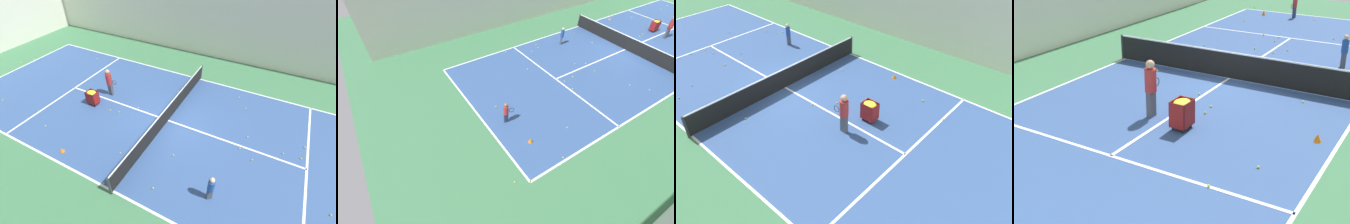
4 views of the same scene
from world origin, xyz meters
TOP-DOWN VIEW (x-y plane):
  - ground_plane at (0.00, 0.00)m, footprint 36.18×36.18m
  - court_playing_area at (0.00, 0.00)m, footprint 9.52×24.89m
  - line_baseline_near at (0.00, -12.45)m, footprint 9.52×0.10m
  - line_sideline_left at (-4.76, 0.00)m, footprint 0.10×24.89m
  - line_service_near at (0.00, -6.84)m, footprint 9.52×0.10m
  - line_centre_service at (0.00, 0.00)m, footprint 0.10×13.69m
  - tennis_net at (0.00, 0.00)m, footprint 9.82×0.10m
  - player_near_baseline at (1.39, -11.45)m, footprint 0.31×0.60m
  - coach_at_net at (0.52, 4.26)m, footprint 0.36×0.68m
  - child_midcourt at (-3.24, -3.49)m, footprint 0.36×0.36m
  - ball_cart at (-0.72, 4.57)m, footprint 0.49×0.61m
  - training_cone_0 at (-4.22, 3.40)m, footprint 0.22×0.22m
  - training_cone_1 at (3.12, -11.20)m, footprint 0.22×0.22m
  - tennis_ball_0 at (-3.41, 5.52)m, footprint 0.07×0.07m
  - tennis_ball_1 at (-3.51, -6.10)m, footprint 0.07×0.07m
  - tennis_ball_2 at (-3.05, 9.70)m, footprint 0.07×0.07m
  - tennis_ball_3 at (3.84, -2.91)m, footprint 0.07×0.07m
  - tennis_ball_5 at (3.41, -9.12)m, footprint 0.07×0.07m
  - tennis_ball_6 at (-0.79, 3.30)m, footprint 0.07×0.07m
  - tennis_ball_7 at (-0.69, 2.76)m, footprint 0.07×0.07m
  - tennis_ball_8 at (-3.05, 0.91)m, footprint 0.07×0.07m
  - tennis_ball_11 at (-2.02, -1.33)m, footprint 0.07×0.07m
  - tennis_ball_14 at (-0.63, -4.61)m, footprint 0.07×0.07m
  - tennis_ball_15 at (4.76, -12.32)m, footprint 0.07×0.07m
  - tennis_ball_17 at (0.49, -6.57)m, footprint 0.07×0.07m
  - tennis_ball_18 at (-2.78, 6.86)m, footprint 0.07×0.07m
  - tennis_ball_19 at (4.61, -10.51)m, footprint 0.07×0.07m
  - tennis_ball_20 at (-4.15, -5.18)m, footprint 0.07×0.07m
  - tennis_ball_21 at (-0.21, -3.96)m, footprint 0.07×0.07m
  - tennis_ball_22 at (0.72, -4.12)m, footprint 0.07×0.07m
  - tennis_ball_23 at (2.92, -3.49)m, footprint 0.07×0.07m
  - tennis_ball_24 at (0.17, -11.33)m, footprint 0.07×0.07m
  - tennis_ball_25 at (-3.91, -1.36)m, footprint 0.07×0.07m
  - tennis_ball_26 at (-4.44, -7.75)m, footprint 0.07×0.07m
  - tennis_ball_27 at (-4.68, 0.56)m, footprint 0.07×0.07m
  - tennis_ball_28 at (-3.31, 11.14)m, footprint 0.07×0.07m
  - tennis_ball_30 at (-1.83, -7.70)m, footprint 0.07×0.07m
  - tennis_ball_31 at (-3.72, -5.33)m, footprint 0.07×0.07m
  - tennis_ball_32 at (0.14, 2.01)m, footprint 0.07×0.07m
  - tennis_ball_33 at (4.43, -12.98)m, footprint 0.07×0.07m
  - tennis_ball_34 at (2.71, 0.67)m, footprint 0.07×0.07m
  - tennis_ball_35 at (1.32, -6.69)m, footprint 0.07×0.07m
  - tennis_ball_36 at (0.43, -5.82)m, footprint 0.07×0.07m

SIDE VIEW (x-z plane):
  - ground_plane at x=0.00m, z-range 0.00..0.00m
  - court_playing_area at x=0.00m, z-range 0.00..0.00m
  - line_baseline_near at x=0.00m, z-range 0.00..0.01m
  - line_sideline_left at x=-4.76m, z-range 0.00..0.01m
  - line_service_near at x=0.00m, z-range 0.00..0.01m
  - line_centre_service at x=0.00m, z-range 0.00..0.01m
  - tennis_ball_0 at x=-3.41m, z-range 0.00..0.07m
  - tennis_ball_1 at x=-3.51m, z-range 0.00..0.07m
  - tennis_ball_2 at x=-3.05m, z-range 0.00..0.07m
  - tennis_ball_3 at x=3.84m, z-range 0.00..0.07m
  - tennis_ball_5 at x=3.41m, z-range 0.00..0.07m
  - tennis_ball_6 at x=-0.79m, z-range 0.00..0.07m
  - tennis_ball_7 at x=-0.69m, z-range 0.00..0.07m
  - tennis_ball_8 at x=-3.05m, z-range 0.00..0.07m
  - tennis_ball_11 at x=-2.02m, z-range 0.00..0.07m
  - tennis_ball_14 at x=-0.63m, z-range 0.00..0.07m
  - tennis_ball_15 at x=4.76m, z-range 0.00..0.07m
  - tennis_ball_17 at x=0.49m, z-range 0.00..0.07m
  - tennis_ball_18 at x=-2.78m, z-range 0.00..0.07m
  - tennis_ball_19 at x=4.61m, z-range 0.00..0.07m
  - tennis_ball_20 at x=-4.15m, z-range 0.00..0.07m
  - tennis_ball_21 at x=-0.21m, z-range 0.00..0.07m
  - tennis_ball_22 at x=0.72m, z-range 0.00..0.07m
  - tennis_ball_23 at x=2.92m, z-range 0.00..0.07m
  - tennis_ball_24 at x=0.17m, z-range 0.00..0.07m
  - tennis_ball_25 at x=-3.91m, z-range 0.00..0.07m
  - tennis_ball_26 at x=-4.44m, z-range 0.00..0.07m
  - tennis_ball_27 at x=-4.68m, z-range 0.00..0.07m
  - tennis_ball_28 at x=-3.31m, z-range 0.00..0.07m
  - tennis_ball_30 at x=-1.83m, z-range 0.00..0.07m
  - tennis_ball_31 at x=-3.72m, z-range 0.00..0.07m
  - tennis_ball_32 at x=0.14m, z-range 0.00..0.07m
  - tennis_ball_33 at x=4.43m, z-range 0.00..0.07m
  - tennis_ball_34 at x=2.71m, z-range 0.00..0.07m
  - tennis_ball_35 at x=1.32m, z-range 0.00..0.07m
  - tennis_ball_36 at x=0.43m, z-range 0.00..0.07m
  - training_cone_0 at x=-4.22m, z-range 0.00..0.22m
  - training_cone_1 at x=3.12m, z-range 0.00..0.27m
  - tennis_net at x=0.00m, z-range 0.02..1.03m
  - ball_cart at x=-0.72m, z-range 0.18..1.06m
  - player_near_baseline at x=1.39m, z-range 0.09..1.36m
  - child_midcourt at x=-3.24m, z-range 0.10..1.40m
  - coach_at_net at x=0.52m, z-range 0.13..1.87m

